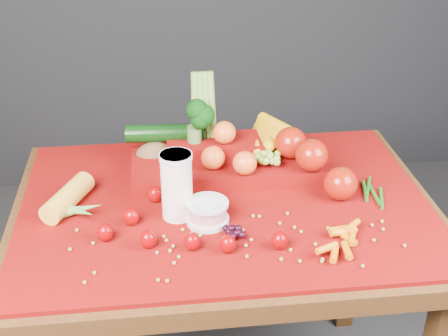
{
  "coord_description": "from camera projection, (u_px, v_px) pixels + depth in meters",
  "views": [
    {
      "loc": [
        -0.17,
        -1.37,
        1.62
      ],
      "look_at": [
        0.0,
        0.02,
        0.85
      ],
      "focal_mm": 50.0,
      "sensor_mm": 36.0,
      "label": 1
    }
  ],
  "objects": [
    {
      "name": "dark_grape_cluster",
      "position": [
        233.0,
        232.0,
        1.48
      ],
      "size": [
        0.06,
        0.05,
        0.03
      ],
      "primitive_type": null,
      "color": "black",
      "rests_on": "red_cloth"
    },
    {
      "name": "yogurt_bowl",
      "position": [
        208.0,
        212.0,
        1.52
      ],
      "size": [
        0.11,
        0.11,
        0.06
      ],
      "rotation": [
        0.0,
        0.0,
        -0.17
      ],
      "color": "silver",
      "rests_on": "red_cloth"
    },
    {
      "name": "table",
      "position": [
        225.0,
        235.0,
        1.67
      ],
      "size": [
        1.1,
        0.8,
        0.75
      ],
      "color": "#371A0C",
      "rests_on": "ground"
    },
    {
      "name": "soybean_scatter",
      "position": [
        235.0,
        245.0,
        1.45
      ],
      "size": [
        0.84,
        0.24,
        0.01
      ],
      "primitive_type": null,
      "color": "olive",
      "rests_on": "red_cloth"
    },
    {
      "name": "potato",
      "position": [
        155.0,
        155.0,
        1.77
      ],
      "size": [
        0.11,
        0.08,
        0.07
      ],
      "primitive_type": "ellipsoid",
      "color": "brown",
      "rests_on": "red_cloth"
    },
    {
      "name": "baby_carrot_pile",
      "position": [
        337.0,
        241.0,
        1.44
      ],
      "size": [
        0.17,
        0.18,
        0.03
      ],
      "primitive_type": null,
      "color": "#D46A07",
      "rests_on": "red_cloth"
    },
    {
      "name": "produce_mound",
      "position": [
        238.0,
        154.0,
        1.73
      ],
      "size": [
        0.6,
        0.36,
        0.27
      ],
      "color": "#710307",
      "rests_on": "red_cloth"
    },
    {
      "name": "red_cloth",
      "position": [
        225.0,
        203.0,
        1.62
      ],
      "size": [
        1.05,
        0.75,
        0.01
      ],
      "primitive_type": "cube",
      "color": "#710307",
      "rests_on": "table"
    },
    {
      "name": "milk_glass",
      "position": [
        177.0,
        183.0,
        1.52
      ],
      "size": [
        0.08,
        0.08,
        0.17
      ],
      "rotation": [
        0.0,
        0.0,
        -0.13
      ],
      "color": "white",
      "rests_on": "red_cloth"
    },
    {
      "name": "corn_ear",
      "position": [
        72.0,
        206.0,
        1.56
      ],
      "size": [
        0.24,
        0.26,
        0.06
      ],
      "rotation": [
        0.0,
        0.0,
        1.14
      ],
      "color": "yellow",
      "rests_on": "red_cloth"
    },
    {
      "name": "green_bean_pile",
      "position": [
        371.0,
        193.0,
        1.65
      ],
      "size": [
        0.14,
        0.12,
        0.01
      ],
      "primitive_type": null,
      "color": "#1D5814",
      "rests_on": "red_cloth"
    },
    {
      "name": "strawberry_scatter",
      "position": [
        176.0,
        228.0,
        1.47
      ],
      "size": [
        0.44,
        0.28,
        0.05
      ],
      "color": "#930007",
      "rests_on": "red_cloth"
    }
  ]
}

